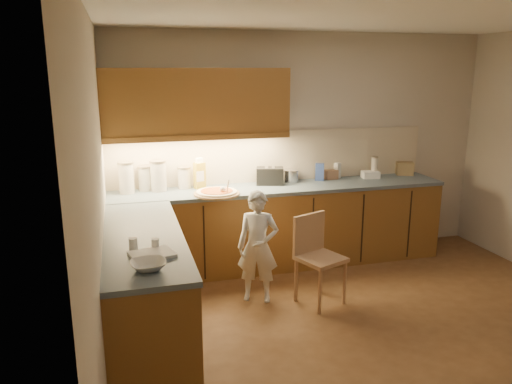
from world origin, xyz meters
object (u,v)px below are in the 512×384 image
(oil_jug, at_px, (200,175))
(pizza_on_board, at_px, (217,193))
(child, at_px, (258,247))
(toaster, at_px, (270,176))
(wooden_chair, at_px, (316,252))

(oil_jug, bearing_deg, pizza_on_board, -69.18)
(pizza_on_board, xyz_separation_m, child, (0.27, -0.63, -0.40))
(pizza_on_board, xyz_separation_m, oil_jug, (-0.12, 0.33, 0.13))
(pizza_on_board, height_order, child, pizza_on_board)
(pizza_on_board, xyz_separation_m, toaster, (0.67, 0.31, 0.08))
(oil_jug, xyz_separation_m, toaster, (0.79, -0.02, -0.06))
(pizza_on_board, relative_size, toaster, 1.43)
(oil_jug, bearing_deg, child, -67.67)
(pizza_on_board, distance_m, oil_jug, 0.38)
(child, xyz_separation_m, oil_jug, (-0.39, 0.95, 0.53))
(pizza_on_board, bearing_deg, wooden_chair, -44.87)
(child, bearing_deg, oil_jug, 134.13)
(oil_jug, distance_m, toaster, 0.79)
(oil_jug, bearing_deg, wooden_chair, -50.59)
(pizza_on_board, relative_size, child, 0.44)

